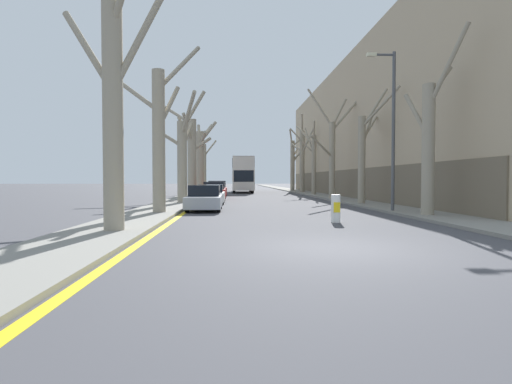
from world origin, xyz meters
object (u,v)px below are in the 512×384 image
street_tree_left_0 (114,96)px  street_tree_right_5 (293,163)px  street_tree_right_1 (364,152)px  parked_car_0 (205,198)px  street_tree_left_2 (183,155)px  street_tree_left_5 (204,165)px  double_decker_bus (243,173)px  street_tree_right_3 (312,160)px  lamp_post (391,123)px  traffic_bollard (336,208)px  parked_car_1 (211,194)px  street_tree_left_4 (201,159)px  street_tree_right_4 (302,158)px  street_tree_left_3 (191,154)px  parked_car_3 (217,189)px  parked_car_2 (214,191)px  street_tree_right_2 (332,153)px  street_tree_right_0 (429,142)px  street_tree_left_1 (159,133)px

street_tree_left_0 → street_tree_right_5: street_tree_left_0 is taller
street_tree_right_1 → parked_car_0: street_tree_right_1 is taller
street_tree_left_2 → street_tree_left_5: size_ratio=1.03×
street_tree_left_5 → street_tree_left_0: bearing=-90.0°
double_decker_bus → street_tree_right_3: bearing=-57.2°
street_tree_right_5 → lamp_post: street_tree_right_5 is taller
street_tree_left_0 → double_decker_bus: 38.63m
double_decker_bus → traffic_bollard: (2.60, -35.50, -1.92)m
parked_car_1 → double_decker_bus: bearing=83.4°
street_tree_left_4 → street_tree_right_4: street_tree_right_4 is taller
street_tree_left_3 → double_decker_bus: bearing=73.9°
street_tree_right_3 → street_tree_right_5: street_tree_right_5 is taller
street_tree_left_2 → street_tree_right_1: street_tree_left_2 is taller
parked_car_3 → traffic_bollard: size_ratio=4.27×
street_tree_left_0 → street_tree_right_1: size_ratio=1.21×
street_tree_right_1 → parked_car_2: bearing=143.4°
street_tree_left_2 → parked_car_2: bearing=73.5°
double_decker_bus → parked_car_2: bearing=-98.5°
street_tree_right_2 → street_tree_right_4: street_tree_right_4 is taller
street_tree_right_1 → traffic_bollard: bearing=-113.9°
street_tree_left_0 → street_tree_left_5: size_ratio=1.21×
street_tree_right_0 → traffic_bollard: street_tree_right_0 is taller
street_tree_right_5 → street_tree_left_1: bearing=-108.1°
street_tree_left_3 → double_decker_bus: (4.75, 16.48, -1.35)m
street_tree_right_5 → lamp_post: 35.71m
street_tree_left_0 → parked_car_0: (2.01, 9.01, -3.43)m
street_tree_left_1 → lamp_post: 11.02m
parked_car_0 → parked_car_3: 17.17m
street_tree_left_1 → parked_car_1: street_tree_left_1 is taller
street_tree_left_2 → double_decker_bus: bearing=79.5°
street_tree_left_0 → street_tree_left_5: 36.38m
street_tree_left_3 → parked_car_1: (2.02, -7.06, -3.18)m
street_tree_right_1 → lamp_post: bearing=-96.4°
street_tree_left_1 → street_tree_right_4: (11.69, 28.52, 0.39)m
street_tree_right_3 → street_tree_left_2: bearing=-129.4°
street_tree_left_5 → parked_car_0: size_ratio=1.72×
street_tree_right_0 → street_tree_right_5: bearing=90.0°
lamp_post → street_tree_right_2: bearing=88.0°
parked_car_3 → lamp_post: size_ratio=0.58×
parked_car_2 → traffic_bollard: (5.33, -17.21, -0.15)m
street_tree_right_4 → lamp_post: street_tree_right_4 is taller
street_tree_right_2 → double_decker_bus: size_ratio=0.90×
street_tree_right_1 → double_decker_bus: 26.49m
double_decker_bus → lamp_post: size_ratio=1.30×
street_tree_left_0 → street_tree_right_2: (11.55, 20.08, -0.26)m
street_tree_left_5 → parked_car_1: size_ratio=1.75×
street_tree_right_2 → parked_car_3: size_ratio=2.02×
street_tree_left_2 → street_tree_right_3: size_ratio=0.99×
street_tree_left_0 → traffic_bollard: (7.33, 2.80, -3.54)m
street_tree_left_3 → parked_car_0: street_tree_left_3 is taller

